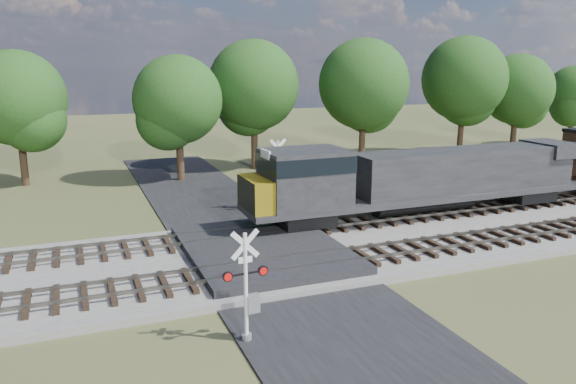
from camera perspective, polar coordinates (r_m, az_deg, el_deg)
name	(u,v)px	position (r m, az deg, el deg)	size (l,w,h in m)	color
ground	(267,261)	(26.14, -2.15, -7.02)	(160.00, 160.00, 0.00)	#3C4525
ballast_bed	(441,232)	(31.07, 15.24, -3.90)	(140.00, 10.00, 0.30)	gray
road	(267,260)	(26.13, -2.15, -6.94)	(7.00, 60.00, 0.08)	black
crossing_panel	(263,251)	(26.48, -2.52, -6.03)	(7.00, 9.00, 0.62)	#262628
track_near	(347,258)	(25.44, 6.05, -6.67)	(140.00, 2.60, 0.33)	black
track_far	(304,228)	(29.74, 1.61, -3.66)	(140.00, 2.60, 0.33)	black
crossing_signal_near	(248,296)	(18.49, -4.06, -10.48)	(1.55, 0.34, 3.85)	silver
crossing_signal_far	(277,182)	(34.08, -1.15, 1.05)	(1.81, 0.47, 4.51)	silver
equipment_shed	(378,178)	(38.54, 9.10, 1.46)	(4.33, 4.33, 2.61)	#3F2C1B
treeline	(240,90)	(45.62, -4.89, 10.31)	(81.91, 10.73, 11.39)	black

